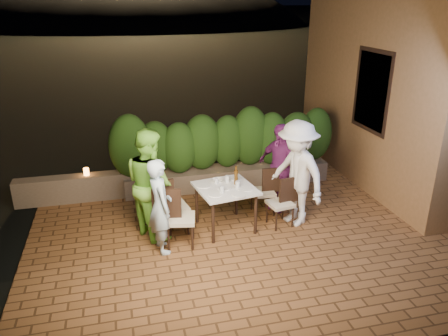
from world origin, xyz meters
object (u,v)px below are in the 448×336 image
object	(u,v)px
chair_right_front	(280,203)
chair_left_front	(180,217)
parapet_lamp	(86,172)
dining_table	(225,208)
chair_right_back	(263,191)
bowl	(217,180)
diner_green	(150,183)
beer_bottle	(236,175)
diner_purple	(279,167)
chair_left_back	(173,206)
diner_white	(297,174)
diner_blue	(160,206)

from	to	relation	value
chair_right_front	chair_left_front	bearing A→B (deg)	-2.45
chair_left_front	parapet_lamp	distance (m)	2.55
dining_table	chair_right_back	size ratio (longest dim) A/B	1.06
dining_table	parapet_lamp	distance (m)	2.87
bowl	diner_green	world-z (taller)	diner_green
beer_bottle	dining_table	bearing A→B (deg)	-158.78
diner_purple	diner_green	bearing A→B (deg)	-107.94
chair_left_front	parapet_lamp	xyz separation A→B (m)	(-1.47, 2.08, 0.09)
beer_bottle	diner_green	distance (m)	1.40
chair_left_back	chair_right_front	bearing A→B (deg)	-17.06
bowl	diner_white	size ratio (longest dim) A/B	0.10
chair_right_front	diner_blue	bearing A→B (deg)	-1.42
diner_green	chair_left_back	bearing A→B (deg)	-124.12
beer_bottle	chair_left_front	size ratio (longest dim) A/B	0.33
beer_bottle	parapet_lamp	size ratio (longest dim) A/B	2.28
chair_right_front	chair_right_back	world-z (taller)	chair_right_back
bowl	diner_white	xyz separation A→B (m)	(1.27, -0.37, 0.14)
beer_bottle	chair_right_front	size ratio (longest dim) A/B	0.38
diner_green	chair_left_front	bearing A→B (deg)	-165.87
diner_white	diner_blue	bearing A→B (deg)	-102.42
dining_table	chair_left_front	distance (m)	0.89
beer_bottle	diner_blue	world-z (taller)	diner_blue
beer_bottle	chair_right_back	distance (m)	0.82
diner_blue	diner_green	xyz separation A→B (m)	(-0.09, 0.55, 0.15)
chair_right_back	diner_purple	bearing A→B (deg)	-157.88
beer_bottle	parapet_lamp	xyz separation A→B (m)	(-2.48, 1.66, -0.34)
chair_left_back	diner_white	bearing A→B (deg)	-15.31
chair_left_back	chair_right_front	world-z (taller)	chair_left_back
chair_right_back	parapet_lamp	size ratio (longest dim) A/B	6.10
diner_blue	diner_purple	world-z (taller)	diner_purple
chair_left_front	diner_blue	world-z (taller)	diner_blue
chair_left_front	diner_purple	distance (m)	2.13
beer_bottle	diner_green	bearing A→B (deg)	177.95
diner_white	parapet_lamp	size ratio (longest dim) A/B	13.00
diner_green	diner_blue	bearing A→B (deg)	163.58
chair_right_back	diner_blue	xyz separation A→B (m)	(-1.90, -0.81, 0.32)
diner_green	chair_right_back	bearing A→B (deg)	-108.26
bowl	chair_right_back	bearing A→B (deg)	7.06
chair_left_back	chair_right_back	bearing A→B (deg)	-0.16
diner_green	diner_purple	xyz separation A→B (m)	(2.32, 0.36, -0.09)
chair_right_back	diner_white	bearing A→B (deg)	134.81
beer_bottle	diner_purple	size ratio (longest dim) A/B	0.20
chair_right_back	diner_blue	size ratio (longest dim) A/B	0.57
diner_white	bowl	bearing A→B (deg)	-126.70
dining_table	beer_bottle	distance (m)	0.57
beer_bottle	chair_left_back	world-z (taller)	beer_bottle
dining_table	diner_green	bearing A→B (deg)	173.97
dining_table	diner_purple	xyz separation A→B (m)	(1.12, 0.49, 0.43)
beer_bottle	bowl	bearing A→B (deg)	144.20
beer_bottle	diner_white	size ratio (longest dim) A/B	0.18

